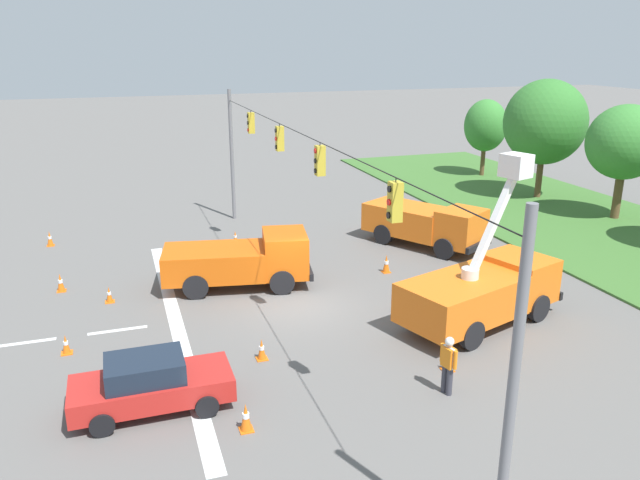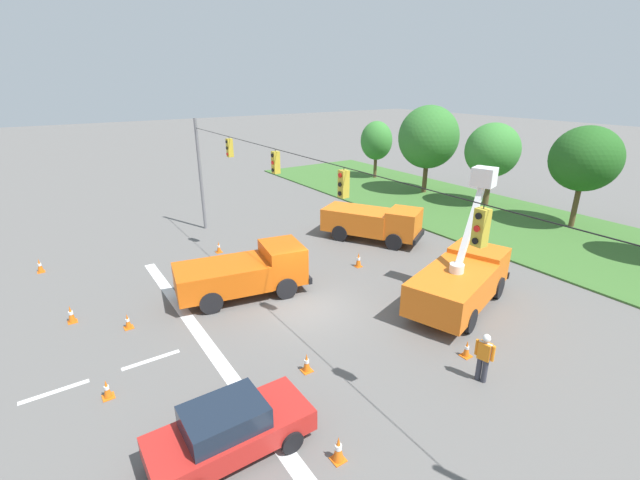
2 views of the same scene
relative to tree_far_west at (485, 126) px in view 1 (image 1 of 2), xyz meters
The scene contains 20 objects.
ground_plane 27.39m from the tree_far_west, 46.74° to the right, with size 200.00×200.00×0.00m, color #605E5B.
lane_markings 32.11m from the tree_far_west, 54.34° to the right, with size 17.60×15.25×0.01m.
signal_gantry 27.15m from the tree_far_west, 46.73° to the right, with size 26.20×0.33×7.20m.
tree_far_west is the anchor object (origin of this frame).
tree_west 7.13m from the tree_far_west, ahead, with size 5.03×5.08×7.47m.
tree_centre 12.67m from the tree_far_west, ahead, with size 3.95×4.30×6.43m.
utility_truck_bucket_lift 26.26m from the tree_far_west, 32.52° to the right, with size 4.34×6.81×5.97m.
utility_truck_support_near 18.20m from the tree_far_west, 41.14° to the right, with size 6.35×5.00×2.17m.
utility_truck_support_far 26.78m from the tree_far_west, 53.46° to the right, with size 3.44×6.28×2.21m.
sedan_red 35.24m from the tree_far_west, 46.88° to the right, with size 1.93×4.30×1.56m.
road_worker 31.37m from the tree_far_west, 34.19° to the right, with size 0.64×0.33×1.77m.
traffic_cone_foreground_left 23.26m from the tree_far_west, 63.62° to the right, with size 0.36×0.36×0.66m.
traffic_cone_foreground_right 31.53m from the tree_far_west, 44.88° to the right, with size 0.36×0.36×0.70m.
traffic_cone_mid_right 34.51m from the tree_far_west, 54.72° to the right, with size 0.36×0.36×0.65m.
traffic_cone_near_bucket 30.52m from the tree_far_west, 75.37° to the right, with size 0.36×0.36×0.75m.
traffic_cone_lane_edge_a 22.51m from the tree_far_west, 42.88° to the right, with size 0.36×0.36×0.80m.
traffic_cone_lane_edge_b 31.99m from the tree_far_west, 63.62° to the right, with size 0.36×0.36×0.76m.
traffic_cone_far_left 30.13m from the tree_far_west, 34.33° to the right, with size 0.36×0.36×0.65m.
traffic_cone_far_right 34.98m from the tree_far_west, 42.20° to the right, with size 0.36×0.36×0.78m.
traffic_cone_centre_line 31.23m from the tree_far_west, 59.18° to the right, with size 0.36×0.36×0.63m.
Camera 1 is at (21.01, -6.23, 9.65)m, focal length 35.00 mm.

